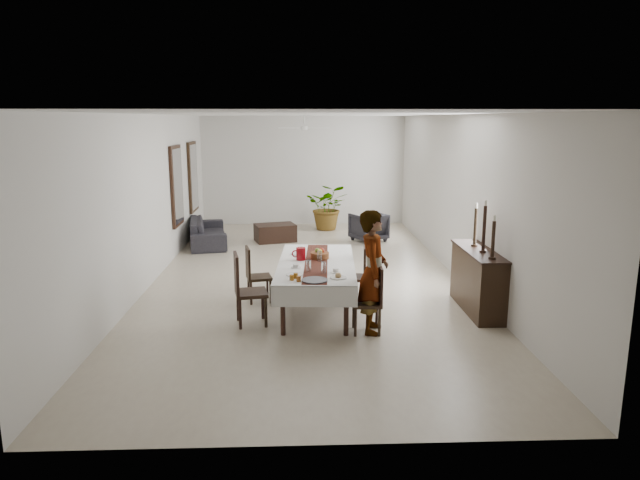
# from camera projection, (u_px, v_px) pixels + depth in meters

# --- Properties ---
(floor) EXTENTS (6.00, 12.00, 0.00)m
(floor) POSITION_uv_depth(u_px,v_px,m) (307.00, 278.00, 11.42)
(floor) COLOR #BDB096
(floor) RESTS_ON ground
(ceiling) EXTENTS (6.00, 12.00, 0.02)m
(ceiling) POSITION_uv_depth(u_px,v_px,m) (306.00, 114.00, 10.75)
(ceiling) COLOR silver
(ceiling) RESTS_ON wall_back
(wall_back) EXTENTS (6.00, 0.02, 3.20)m
(wall_back) POSITION_uv_depth(u_px,v_px,m) (303.00, 171.00, 16.95)
(wall_back) COLOR silver
(wall_back) RESTS_ON floor
(wall_front) EXTENTS (6.00, 0.02, 3.20)m
(wall_front) POSITION_uv_depth(u_px,v_px,m) (317.00, 288.00, 5.22)
(wall_front) COLOR silver
(wall_front) RESTS_ON floor
(wall_left) EXTENTS (0.02, 12.00, 3.20)m
(wall_left) POSITION_uv_depth(u_px,v_px,m) (151.00, 199.00, 10.97)
(wall_left) COLOR silver
(wall_left) RESTS_ON floor
(wall_right) EXTENTS (0.02, 12.00, 3.20)m
(wall_right) POSITION_uv_depth(u_px,v_px,m) (459.00, 198.00, 11.20)
(wall_right) COLOR silver
(wall_right) RESTS_ON floor
(dining_table_top) EXTENTS (1.19, 2.58, 0.05)m
(dining_table_top) POSITION_uv_depth(u_px,v_px,m) (316.00, 265.00, 9.40)
(dining_table_top) COLOR black
(dining_table_top) RESTS_ON table_leg_fl
(table_leg_fl) EXTENTS (0.08, 0.08, 0.74)m
(table_leg_fl) POSITION_uv_depth(u_px,v_px,m) (283.00, 311.00, 8.32)
(table_leg_fl) COLOR black
(table_leg_fl) RESTS_ON floor
(table_leg_fr) EXTENTS (0.08, 0.08, 0.74)m
(table_leg_fr) POSITION_uv_depth(u_px,v_px,m) (346.00, 311.00, 8.30)
(table_leg_fr) COLOR black
(table_leg_fr) RESTS_ON floor
(table_leg_bl) EXTENTS (0.08, 0.08, 0.74)m
(table_leg_bl) POSITION_uv_depth(u_px,v_px,m) (293.00, 269.00, 10.66)
(table_leg_bl) COLOR black
(table_leg_bl) RESTS_ON floor
(table_leg_br) EXTENTS (0.08, 0.08, 0.74)m
(table_leg_br) POSITION_uv_depth(u_px,v_px,m) (342.00, 269.00, 10.65)
(table_leg_br) COLOR black
(table_leg_br) RESTS_ON floor
(tablecloth_top) EXTENTS (1.39, 2.78, 0.01)m
(tablecloth_top) POSITION_uv_depth(u_px,v_px,m) (316.00, 263.00, 9.39)
(tablecloth_top) COLOR silver
(tablecloth_top) RESTS_ON dining_table_top
(tablecloth_drape_left) EXTENTS (0.16, 2.71, 0.32)m
(tablecloth_drape_left) POSITION_uv_depth(u_px,v_px,m) (279.00, 271.00, 9.43)
(tablecloth_drape_left) COLOR silver
(tablecloth_drape_left) RESTS_ON dining_table_top
(tablecloth_drape_right) EXTENTS (0.16, 2.71, 0.32)m
(tablecloth_drape_right) POSITION_uv_depth(u_px,v_px,m) (354.00, 272.00, 9.41)
(tablecloth_drape_right) COLOR white
(tablecloth_drape_right) RESTS_ON dining_table_top
(tablecloth_drape_near) EXTENTS (1.24, 0.08, 0.32)m
(tablecloth_drape_near) POSITION_uv_depth(u_px,v_px,m) (314.00, 297.00, 8.10)
(tablecloth_drape_near) COLOR silver
(tablecloth_drape_near) RESTS_ON dining_table_top
(tablecloth_drape_far) EXTENTS (1.24, 0.08, 0.32)m
(tablecloth_drape_far) POSITION_uv_depth(u_px,v_px,m) (318.00, 253.00, 10.75)
(tablecloth_drape_far) COLOR white
(tablecloth_drape_far) RESTS_ON dining_table_top
(table_runner) EXTENTS (0.51, 2.65, 0.00)m
(table_runner) POSITION_uv_depth(u_px,v_px,m) (316.00, 262.00, 9.39)
(table_runner) COLOR #5A2519
(table_runner) RESTS_ON tablecloth_top
(red_pitcher) EXTENTS (0.17, 0.17, 0.21)m
(red_pitcher) POSITION_uv_depth(u_px,v_px,m) (301.00, 254.00, 9.53)
(red_pitcher) COLOR maroon
(red_pitcher) RESTS_ON tablecloth_top
(pitcher_handle) EXTENTS (0.13, 0.03, 0.13)m
(pitcher_handle) POSITION_uv_depth(u_px,v_px,m) (295.00, 254.00, 9.53)
(pitcher_handle) COLOR maroon
(pitcher_handle) RESTS_ON red_pitcher
(wine_glass_near) EXTENTS (0.07, 0.07, 0.18)m
(wine_glass_near) POSITION_uv_depth(u_px,v_px,m) (324.00, 268.00, 8.70)
(wine_glass_near) COLOR silver
(wine_glass_near) RESTS_ON tablecloth_top
(wine_glass_mid) EXTENTS (0.07, 0.07, 0.18)m
(wine_glass_mid) POSITION_uv_depth(u_px,v_px,m) (309.00, 266.00, 8.81)
(wine_glass_mid) COLOR silver
(wine_glass_mid) RESTS_ON tablecloth_top
(wine_glass_far) EXTENTS (0.07, 0.07, 0.18)m
(wine_glass_far) POSITION_uv_depth(u_px,v_px,m) (320.00, 256.00, 9.42)
(wine_glass_far) COLOR white
(wine_glass_far) RESTS_ON tablecloth_top
(teacup_right) EXTENTS (0.09, 0.09, 0.06)m
(teacup_right) POSITION_uv_depth(u_px,v_px,m) (336.00, 270.00, 8.76)
(teacup_right) COLOR white
(teacup_right) RESTS_ON saucer_right
(saucer_right) EXTENTS (0.16, 0.16, 0.01)m
(saucer_right) POSITION_uv_depth(u_px,v_px,m) (336.00, 272.00, 8.77)
(saucer_right) COLOR white
(saucer_right) RESTS_ON tablecloth_top
(teacup_left) EXTENTS (0.09, 0.09, 0.06)m
(teacup_left) POSITION_uv_depth(u_px,v_px,m) (296.00, 266.00, 9.03)
(teacup_left) COLOR silver
(teacup_left) RESTS_ON saucer_left
(saucer_left) EXTENTS (0.16, 0.16, 0.01)m
(saucer_left) POSITION_uv_depth(u_px,v_px,m) (296.00, 268.00, 9.03)
(saucer_left) COLOR white
(saucer_left) RESTS_ON tablecloth_top
(plate_near_right) EXTENTS (0.25, 0.25, 0.02)m
(plate_near_right) POSITION_uv_depth(u_px,v_px,m) (338.00, 278.00, 8.46)
(plate_near_right) COLOR silver
(plate_near_right) RESTS_ON tablecloth_top
(bread_near_right) EXTENTS (0.09, 0.09, 0.09)m
(bread_near_right) POSITION_uv_depth(u_px,v_px,m) (338.00, 276.00, 8.45)
(bread_near_right) COLOR tan
(bread_near_right) RESTS_ON plate_near_right
(plate_near_left) EXTENTS (0.25, 0.25, 0.02)m
(plate_near_left) POSITION_uv_depth(u_px,v_px,m) (294.00, 275.00, 8.62)
(plate_near_left) COLOR white
(plate_near_left) RESTS_ON tablecloth_top
(plate_far_left) EXTENTS (0.25, 0.25, 0.02)m
(plate_far_left) POSITION_uv_depth(u_px,v_px,m) (298.00, 254.00, 9.96)
(plate_far_left) COLOR white
(plate_far_left) RESTS_ON tablecloth_top
(serving_tray) EXTENTS (0.38, 0.38, 0.02)m
(serving_tray) POSITION_uv_depth(u_px,v_px,m) (315.00, 280.00, 8.31)
(serving_tray) COLOR #414246
(serving_tray) RESTS_ON tablecloth_top
(jam_jar_a) EXTENTS (0.07, 0.07, 0.08)m
(jam_jar_a) POSITION_uv_depth(u_px,v_px,m) (299.00, 279.00, 8.28)
(jam_jar_a) COLOR #934D15
(jam_jar_a) RESTS_ON tablecloth_top
(jam_jar_b) EXTENTS (0.07, 0.07, 0.08)m
(jam_jar_b) POSITION_uv_depth(u_px,v_px,m) (292.00, 278.00, 8.34)
(jam_jar_b) COLOR #935915
(jam_jar_b) RESTS_ON tablecloth_top
(jam_jar_c) EXTENTS (0.07, 0.07, 0.08)m
(jam_jar_c) POSITION_uv_depth(u_px,v_px,m) (296.00, 276.00, 8.44)
(jam_jar_c) COLOR brown
(jam_jar_c) RESTS_ON tablecloth_top
(fruit_basket) EXTENTS (0.32, 0.32, 0.11)m
(fruit_basket) POSITION_uv_depth(u_px,v_px,m) (320.00, 255.00, 9.64)
(fruit_basket) COLOR brown
(fruit_basket) RESTS_ON tablecloth_top
(fruit_red) EXTENTS (0.09, 0.09, 0.09)m
(fruit_red) POSITION_uv_depth(u_px,v_px,m) (322.00, 251.00, 9.64)
(fruit_red) COLOR #A92110
(fruit_red) RESTS_ON fruit_basket
(fruit_green) EXTENTS (0.08, 0.08, 0.08)m
(fruit_green) POSITION_uv_depth(u_px,v_px,m) (317.00, 250.00, 9.65)
(fruit_green) COLOR olive
(fruit_green) RESTS_ON fruit_basket
(fruit_yellow) EXTENTS (0.09, 0.09, 0.09)m
(fruit_yellow) POSITION_uv_depth(u_px,v_px,m) (320.00, 252.00, 9.57)
(fruit_yellow) COLOR gold
(fruit_yellow) RESTS_ON fruit_basket
(chair_right_near_seat) EXTENTS (0.44, 0.44, 0.05)m
(chair_right_near_seat) POSITION_uv_depth(u_px,v_px,m) (367.00, 303.00, 8.42)
(chair_right_near_seat) COLOR black
(chair_right_near_seat) RESTS_ON chair_right_near_leg_fl
(chair_right_near_leg_fl) EXTENTS (0.04, 0.04, 0.42)m
(chair_right_near_leg_fl) POSITION_uv_depth(u_px,v_px,m) (379.00, 322.00, 8.30)
(chair_right_near_leg_fl) COLOR black
(chair_right_near_leg_fl) RESTS_ON floor
(chair_right_near_leg_fr) EXTENTS (0.04, 0.04, 0.42)m
(chair_right_near_leg_fr) POSITION_uv_depth(u_px,v_px,m) (377.00, 314.00, 8.64)
(chair_right_near_leg_fr) COLOR black
(chair_right_near_leg_fr) RESTS_ON floor
(chair_right_near_leg_bl) EXTENTS (0.04, 0.04, 0.42)m
(chair_right_near_leg_bl) POSITION_uv_depth(u_px,v_px,m) (355.00, 323.00, 8.29)
(chair_right_near_leg_bl) COLOR black
(chair_right_near_leg_bl) RESTS_ON floor
(chair_right_near_leg_br) EXTENTS (0.04, 0.04, 0.42)m
(chair_right_near_leg_br) POSITION_uv_depth(u_px,v_px,m) (354.00, 314.00, 8.64)
(chair_right_near_leg_br) COLOR black
(chair_right_near_leg_br) RESTS_ON floor
(chair_right_near_back) EXTENTS (0.05, 0.43, 0.55)m
(chair_right_near_back) POSITION_uv_depth(u_px,v_px,m) (380.00, 284.00, 8.36)
(chair_right_near_back) COLOR black
(chair_right_near_back) RESTS_ON chair_right_near_seat
(chair_right_far_seat) EXTENTS (0.46, 0.46, 0.05)m
(chair_right_far_seat) POSITION_uv_depth(u_px,v_px,m) (353.00, 278.00, 9.81)
(chair_right_far_seat) COLOR black
(chair_right_far_seat) RESTS_ON chair_right_far_leg_fl
(chair_right_far_leg_fl) EXTENTS (0.05, 0.05, 0.41)m
(chair_right_far_leg_fl) POSITION_uv_depth(u_px,v_px,m) (363.00, 294.00, 9.68)
(chair_right_far_leg_fl) COLOR black
(chair_right_far_leg_fl) RESTS_ON floor
(chair_right_far_leg_fr) EXTENTS (0.05, 0.05, 0.41)m
(chair_right_far_leg_fr) POSITION_uv_depth(u_px,v_px,m) (363.00, 288.00, 10.02)
(chair_right_far_leg_fr) COLOR black
(chair_right_far_leg_fr) RESTS_ON floor
(chair_right_far_leg_bl) EXTENTS (0.05, 0.05, 0.41)m
(chair_right_far_leg_bl) POSITION_uv_depth(u_px,v_px,m) (343.00, 293.00, 9.70)
(chair_right_far_leg_bl) COLOR black
(chair_right_far_leg_bl) RESTS_ON floor
(chair_right_far_leg_br) EXTENTS (0.05, 0.05, 0.41)m
(chair_right_far_leg_br) POSITION_uv_depth(u_px,v_px,m) (344.00, 287.00, 10.04)
(chair_right_far_leg_br) COLOR black
(chair_right_far_leg_br) RESTS_ON floor
(chair_right_far_back) EXTENTS (0.08, 0.42, 0.53)m
(chair_right_far_back) POSITION_uv_depth(u_px,v_px,m) (365.00, 262.00, 9.74)
(chair_right_far_back) COLOR black
(chair_right_far_back) RESTS_ON chair_right_far_seat
(chair_left_near_seat) EXTENTS (0.55, 0.55, 0.05)m
(chair_left_near_seat) POSITION_uv_depth(u_px,v_px,m) (251.00, 293.00, 8.75)
(chair_left_near_seat) COLOR black
(chair_left_near_seat) RESTS_ON chair_left_near_leg_fl
(chair_left_near_leg_fl) EXTENTS (0.06, 0.06, 0.47)m
(chair_left_near_leg_fl) POSITION_uv_depth(u_px,v_px,m) (238.00, 306.00, 8.94)
(chair_left_near_leg_fl) COLOR black
(chair_left_near_leg_fl) RESTS_ON floor
(chair_left_near_leg_fr) EXTENTS (0.06, 0.06, 0.47)m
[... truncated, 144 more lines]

